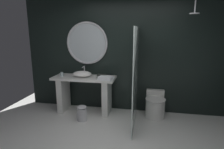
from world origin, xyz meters
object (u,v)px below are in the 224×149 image
Objects in this scene: rain_shower_head at (195,11)px; toilet at (155,105)px; round_wall_mirror at (87,43)px; folded_hand_towel at (106,78)px; tumbler_cup at (62,74)px; waste_bin at (82,113)px; tissue_box at (101,76)px; vessel_sink at (82,74)px.

rain_shower_head is 2.04m from toilet.
folded_hand_towel is (0.54, -0.45, -0.70)m from round_wall_mirror.
tumbler_cup is at bearing -149.23° from round_wall_mirror.
tumbler_cup is at bearing -177.60° from toilet.
toilet is at bearing 166.79° from rain_shower_head.
round_wall_mirror is 1.58m from waste_bin.
vessel_sink is at bearing 177.40° from tissue_box.
round_wall_mirror is at bearing 172.19° from toilet.
waste_bin is (-1.51, -0.50, -0.09)m from toilet.
folded_hand_towel reaches higher than waste_bin.
waste_bin is (0.08, -0.72, -1.40)m from round_wall_mirror.
round_wall_mirror is at bearing 145.01° from tissue_box.
tissue_box reaches higher than waste_bin.
vessel_sink is at bearing 5.46° from tumbler_cup.
toilet is (1.19, 0.06, -0.62)m from tissue_box.
rain_shower_head is at bearing 2.96° from folded_hand_towel.
folded_hand_towel is (1.06, -0.14, -0.01)m from tumbler_cup.
tumbler_cup is 0.91m from round_wall_mirror.
round_wall_mirror is at bearing 140.30° from folded_hand_towel.
folded_hand_towel is at bearing -7.71° from tumbler_cup.
vessel_sink reaches higher than tissue_box.
tissue_box is at bearing -176.92° from toilet.
tumbler_cup is at bearing 145.41° from waste_bin.
round_wall_mirror is at bearing 96.42° from waste_bin.
toilet is at bearing 18.27° from waste_bin.
vessel_sink is at bearing -100.18° from round_wall_mirror.
folded_hand_towel is at bearing -17.69° from vessel_sink.
rain_shower_head is at bearing -9.34° from round_wall_mirror.
tissue_box is 0.89m from waste_bin.
round_wall_mirror reaches higher than tissue_box.
tumbler_cup is 0.10× the size of round_wall_mirror.
rain_shower_head reaches higher than toilet.
round_wall_mirror is (-0.40, 0.28, 0.69)m from tissue_box.
tissue_box is 0.85m from round_wall_mirror.
vessel_sink is at bearing 177.42° from rain_shower_head.
vessel_sink is 0.44× the size of round_wall_mirror.
rain_shower_head is at bearing -1.20° from tumbler_cup.
rain_shower_head reaches higher than vessel_sink.
folded_hand_towel reaches higher than toilet.
tumbler_cup reaches higher than toilet.
folded_hand_towel is (0.46, 0.27, 0.71)m from waste_bin.
rain_shower_head is at bearing -2.57° from tissue_box.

